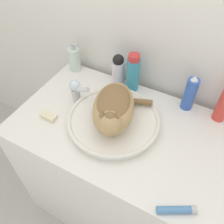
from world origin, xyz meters
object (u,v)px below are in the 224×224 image
Objects in this scene: faucet at (76,90)px; lotion_bottle_white at (118,70)px; spray_bottle_trigger at (190,94)px; cream_tube at (177,210)px; mouthwash_bottle at (133,73)px; soap_bar at (49,116)px; soap_pump_bottle at (75,59)px; cat at (114,107)px.

lotion_bottle_white reaches higher than faucet.
spray_bottle_trigger is at bearing 36.17° from faucet.
cream_tube is (0.50, -0.52, -0.08)m from lotion_bottle_white.
cream_tube is at bearing -51.45° from mouthwash_bottle.
spray_bottle_trigger is at bearing 34.58° from soap_bar.
soap_pump_bottle is at bearing 105.49° from soap_bar.
cat reaches higher than soap_pump_bottle.
faucet is at bearing -124.18° from cat.
cat reaches higher than cream_tube.
mouthwash_bottle is 0.30m from spray_bottle_trigger.
mouthwash_bottle reaches higher than lotion_bottle_white.
soap_pump_bottle reaches higher than faucet.
lotion_bottle_white is at bearing 74.04° from faucet.
cream_tube is at bearing -77.31° from spray_bottle_trigger.
mouthwash_bottle is 1.09× the size of spray_bottle_trigger.
mouthwash_bottle is 0.09m from lotion_bottle_white.
mouthwash_bottle is 0.36m from soap_pump_bottle.
lotion_bottle_white reaches higher than soap_bar.
cat is 1.87× the size of lotion_bottle_white.
cat is at bearing -66.59° from lotion_bottle_white.
cat reaches higher than lotion_bottle_white.
spray_bottle_trigger is at bearing 102.69° from cream_tube.
cat is at bearing 19.28° from soap_bar.
cream_tube is (0.38, -0.24, -0.11)m from cat.
mouthwash_bottle is 1.14× the size of lotion_bottle_white.
soap_bar is (-0.67, 0.14, -0.00)m from cream_tube.
mouthwash_bottle is (0.20, 0.22, 0.03)m from faucet.
faucet is 0.27m from soap_pump_bottle.
faucet reaches higher than soap_bar.
soap_pump_bottle is 1.27× the size of cream_tube.
soap_pump_bottle is 0.40m from soap_bar.
soap_pump_bottle is (-0.66, -0.00, -0.02)m from spray_bottle_trigger.
soap_pump_bottle is at bearing 180.00° from mouthwash_bottle.
cream_tube is at bearing -46.19° from lotion_bottle_white.
lotion_bottle_white reaches higher than soap_pump_bottle.
faucet is 0.25m from lotion_bottle_white.
mouthwash_bottle is 1.23× the size of soap_pump_bottle.
lotion_bottle_white is 0.28m from soap_pump_bottle.
spray_bottle_trigger reaches higher than cream_tube.
spray_bottle_trigger reaches higher than soap_bar.
faucet is at bearing -156.58° from spray_bottle_trigger.
soap_pump_bottle is at bearing 139.00° from faucet.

